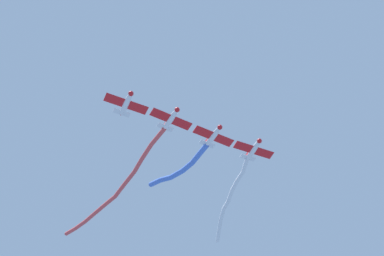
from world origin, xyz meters
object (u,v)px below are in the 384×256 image
at_px(airplane_slot, 253,150).
at_px(airplane_left_wing, 171,119).
at_px(airplane_right_wing, 213,136).
at_px(airplane_lead, 126,104).

bearing_deg(airplane_slot, airplane_left_wing, -86.40).
bearing_deg(airplane_left_wing, airplane_right_wing, 87.79).
distance_m(airplane_lead, airplane_right_wing, 14.12).
xyz_separation_m(airplane_left_wing, airplane_right_wing, (-7.03, 0.62, -0.30)).
distance_m(airplane_right_wing, airplane_slot, 7.05).
bearing_deg(airplane_right_wing, airplane_lead, -91.67).
height_order(airplane_lead, airplane_left_wing, airplane_left_wing).
bearing_deg(airplane_right_wing, airplane_left_wing, -91.67).
relative_size(airplane_lead, airplane_right_wing, 1.01).
distance_m(airplane_left_wing, airplane_slot, 14.10).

